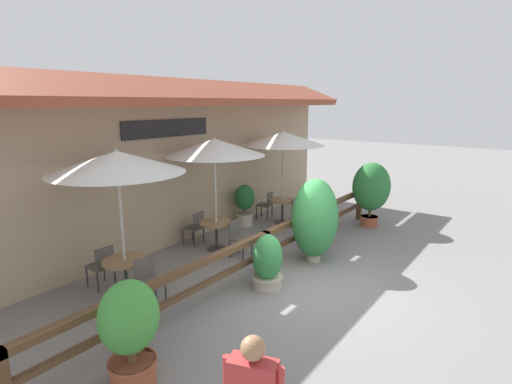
{
  "coord_description": "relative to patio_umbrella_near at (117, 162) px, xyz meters",
  "views": [
    {
      "loc": [
        -6.57,
        -3.56,
        3.61
      ],
      "look_at": [
        0.46,
        1.64,
        1.64
      ],
      "focal_mm": 28.0,
      "sensor_mm": 36.0,
      "label": 1
    }
  ],
  "objects": [
    {
      "name": "building_facade",
      "position": [
        2.38,
        1.48,
        -0.41
      ],
      "size": [
        14.28,
        1.49,
        4.23
      ],
      "color": "tan",
      "rests_on": "ground"
    },
    {
      "name": "dining_table_near",
      "position": [
        0.0,
        0.0,
        -2.0
      ],
      "size": [
        0.83,
        0.83,
        0.73
      ],
      "color": "olive",
      "rests_on": "ground"
    },
    {
      "name": "dining_table_middle",
      "position": [
        2.84,
        0.25,
        -2.0
      ],
      "size": [
        0.83,
        0.83,
        0.73
      ],
      "color": "olive",
      "rests_on": "ground"
    },
    {
      "name": "patio_railing",
      "position": [
        2.38,
        -1.57,
        -1.88
      ],
      "size": [
        10.4,
        0.14,
        0.95
      ],
      "color": "brown",
      "rests_on": "ground"
    },
    {
      "name": "potted_plant_entrance_palm",
      "position": [
        -1.47,
        -2.16,
        -1.77
      ],
      "size": [
        0.79,
        0.71,
        1.45
      ],
      "color": "#9E4C33",
      "rests_on": "ground"
    },
    {
      "name": "chair_near_streetside",
      "position": [
        0.01,
        -0.66,
        -2.08
      ],
      "size": [
        0.49,
        0.49,
        0.87
      ],
      "rotation": [
        0.0,
        0.0,
        -0.19
      ],
      "color": "#514C47",
      "rests_on": "ground"
    },
    {
      "name": "dining_table_far",
      "position": [
        5.77,
        0.18,
        -2.0
      ],
      "size": [
        0.83,
        0.83,
        0.73
      ],
      "color": "olive",
      "rests_on": "ground"
    },
    {
      "name": "chair_near_wallside",
      "position": [
        -0.08,
        0.66,
        -2.08
      ],
      "size": [
        0.43,
        0.43,
        0.87
      ],
      "rotation": [
        0.0,
        0.0,
        3.12
      ],
      "color": "#514C47",
      "rests_on": "ground"
    },
    {
      "name": "chair_middle_wallside",
      "position": [
        2.79,
        0.95,
        -2.08
      ],
      "size": [
        0.46,
        0.46,
        0.87
      ],
      "rotation": [
        0.0,
        0.0,
        3.23
      ],
      "color": "#514C47",
      "rests_on": "ground"
    },
    {
      "name": "chair_middle_streetside",
      "position": [
        2.84,
        -0.45,
        -2.08
      ],
      "size": [
        0.46,
        0.46,
        0.87
      ],
      "rotation": [
        0.0,
        0.0,
        0.1
      ],
      "color": "#514C47",
      "rests_on": "ground"
    },
    {
      "name": "patio_umbrella_far",
      "position": [
        5.77,
        0.18,
        0.0
      ],
      "size": [
        2.42,
        2.42,
        2.81
      ],
      "color": "#B7B2A8",
      "rests_on": "ground"
    },
    {
      "name": "potted_plant_small_flowering",
      "position": [
        1.89,
        -1.96,
        -2.05
      ],
      "size": [
        0.63,
        0.63,
        1.1
      ],
      "color": "#B7AD99",
      "rests_on": "ground"
    },
    {
      "name": "potted_plant_broad_leaf",
      "position": [
        7.05,
        -2.09,
        -1.42
      ],
      "size": [
        1.2,
        1.08,
        1.9
      ],
      "color": "#9E4C33",
      "rests_on": "ground"
    },
    {
      "name": "patio_umbrella_middle",
      "position": [
        2.84,
        0.25,
        0.0
      ],
      "size": [
        2.42,
        2.42,
        2.81
      ],
      "color": "#B7B2A8",
      "rests_on": "ground"
    },
    {
      "name": "potted_plant_tall_tropical",
      "position": [
        4.86,
        0.93,
        -1.87
      ],
      "size": [
        0.64,
        0.58,
        1.24
      ],
      "color": "#B7AD99",
      "rests_on": "ground"
    },
    {
      "name": "potted_plant_corner_fern",
      "position": [
        3.65,
        -2.06,
        -1.56
      ],
      "size": [
        1.15,
        1.03,
        1.95
      ],
      "color": "#B7AD99",
      "rests_on": "ground"
    },
    {
      "name": "chair_far_streetside",
      "position": [
        5.69,
        -0.47,
        -2.08
      ],
      "size": [
        0.43,
        0.43,
        0.87
      ],
      "rotation": [
        0.0,
        0.0,
        -0.02
      ],
      "color": "#514C47",
      "rests_on": "ground"
    },
    {
      "name": "ground_plane",
      "position": [
        2.38,
        -2.62,
        -2.57
      ],
      "size": [
        60.0,
        60.0,
        0.0
      ],
      "primitive_type": "plane",
      "color": "slate"
    },
    {
      "name": "patio_umbrella_near",
      "position": [
        0.0,
        0.0,
        0.0
      ],
      "size": [
        2.42,
        2.42,
        2.81
      ],
      "color": "#B7B2A8",
      "rests_on": "ground"
    },
    {
      "name": "chair_far_wallside",
      "position": [
        5.83,
        0.83,
        -2.08
      ],
      "size": [
        0.5,
        0.5,
        0.87
      ],
      "rotation": [
        0.0,
        0.0,
        3.34
      ],
      "color": "#514C47",
      "rests_on": "ground"
    }
  ]
}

